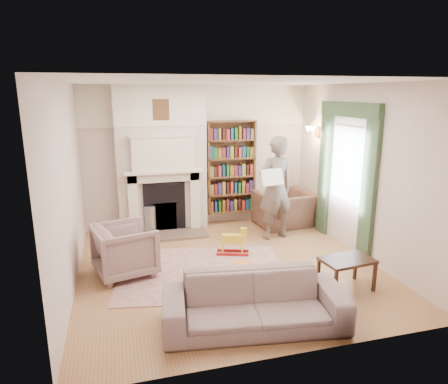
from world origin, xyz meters
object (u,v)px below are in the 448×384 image
object	(u,v)px
armchair_left	(125,250)
coffee_table	(346,274)
armchair_reading	(284,209)
rocking_horse	(233,241)
paraffin_heater	(150,219)
bookcase	(231,167)
man_reading	(276,188)
sofa	(255,302)

from	to	relation	value
armchair_left	coffee_table	xyz separation A→B (m)	(2.93, -1.28, -0.16)
armchair_reading	rocking_horse	size ratio (longest dim) A/B	2.01
armchair_left	paraffin_heater	distance (m)	1.81
paraffin_heater	rocking_horse	size ratio (longest dim) A/B	1.02
bookcase	coffee_table	distance (m)	3.45
bookcase	paraffin_heater	bearing A→B (deg)	-172.57
man_reading	paraffin_heater	size ratio (longest dim) A/B	3.48
bookcase	rocking_horse	bearing A→B (deg)	-104.93
armchair_reading	armchair_left	xyz separation A→B (m)	(-3.18, -1.47, 0.03)
paraffin_heater	coffee_table	bearing A→B (deg)	-51.33
armchair_left	rocking_horse	distance (m)	1.78
armchair_left	sofa	distance (m)	2.29
armchair_reading	sofa	bearing A→B (deg)	55.30
bookcase	coffee_table	size ratio (longest dim) A/B	2.64
bookcase	armchair_left	xyz separation A→B (m)	(-2.20, -1.95, -0.79)
man_reading	coffee_table	world-z (taller)	man_reading
armchair_left	rocking_horse	bearing A→B (deg)	-95.26
sofa	coffee_table	size ratio (longest dim) A/B	3.00
sofa	coffee_table	bearing A→B (deg)	26.77
rocking_horse	man_reading	bearing A→B (deg)	49.29
armchair_left	paraffin_heater	size ratio (longest dim) A/B	1.54
armchair_reading	paraffin_heater	bearing A→B (deg)	-11.80
armchair_reading	man_reading	xyz separation A→B (m)	(-0.45, -0.60, 0.61)
armchair_left	man_reading	world-z (taller)	man_reading
armchair_reading	armchair_left	bearing A→B (deg)	18.61
sofa	paraffin_heater	size ratio (longest dim) A/B	3.82
armchair_left	sofa	world-z (taller)	armchair_left
armchair_reading	paraffin_heater	distance (m)	2.69
man_reading	rocking_horse	distance (m)	1.35
bookcase	sofa	bearing A→B (deg)	-101.93
paraffin_heater	rocking_horse	bearing A→B (deg)	-49.32
rocking_horse	sofa	bearing A→B (deg)	-80.77
rocking_horse	paraffin_heater	bearing A→B (deg)	149.40
armchair_left	man_reading	xyz separation A→B (m)	(2.73, 0.87, 0.57)
armchair_reading	rocking_horse	world-z (taller)	armchair_reading
bookcase	sofa	xyz separation A→B (m)	(-0.79, -3.76, -0.87)
man_reading	armchair_left	bearing A→B (deg)	6.99
man_reading	coffee_table	xyz separation A→B (m)	(0.19, -2.15, -0.73)
armchair_reading	bookcase	bearing A→B (deg)	-32.28
armchair_left	paraffin_heater	xyz separation A→B (m)	(0.51, 1.73, -0.11)
man_reading	paraffin_heater	xyz separation A→B (m)	(-2.22, 0.87, -0.68)
paraffin_heater	rocking_horse	xyz separation A→B (m)	(1.24, -1.45, -0.04)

